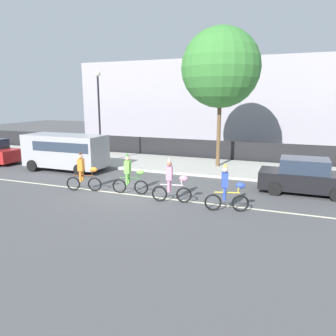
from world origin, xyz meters
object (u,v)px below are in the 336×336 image
(parade_cyclist_cobalt, at_px, (227,190))
(parked_car_black, at_px, (305,177))
(parade_cyclist_pink, at_px, (172,183))
(parked_van_grey, at_px, (66,150))
(parade_cyclist_orange, at_px, (84,174))
(street_lamp_post, at_px, (99,104))
(parade_cyclist_lime, at_px, (130,176))

(parade_cyclist_cobalt, bearing_deg, parked_car_black, 52.77)
(parade_cyclist_pink, distance_m, parked_van_grey, 8.90)
(parade_cyclist_orange, distance_m, street_lamp_post, 7.00)
(parade_cyclist_lime, height_order, parade_cyclist_cobalt, same)
(parade_cyclist_orange, relative_size, parade_cyclist_cobalt, 1.00)
(parked_van_grey, bearing_deg, street_lamp_post, 65.66)
(parked_van_grey, relative_size, parked_car_black, 1.22)
(parade_cyclist_lime, height_order, parked_van_grey, parked_van_grey)
(parade_cyclist_orange, distance_m, parked_car_black, 10.31)
(parked_van_grey, distance_m, street_lamp_post, 3.64)
(parade_cyclist_cobalt, distance_m, street_lamp_post, 11.74)
(parade_cyclist_orange, xyz_separation_m, parade_cyclist_cobalt, (6.89, -0.38, 0.00))
(parade_cyclist_pink, height_order, street_lamp_post, street_lamp_post)
(parade_cyclist_orange, distance_m, parade_cyclist_lime, 2.30)
(parked_car_black, bearing_deg, street_lamp_post, 169.61)
(parade_cyclist_lime, xyz_separation_m, parade_cyclist_pink, (2.21, -0.45, 0.00))
(parade_cyclist_lime, height_order, parked_car_black, parade_cyclist_lime)
(parade_cyclist_lime, distance_m, street_lamp_post, 7.90)
(parade_cyclist_orange, height_order, parade_cyclist_lime, same)
(parade_cyclist_orange, height_order, parade_cyclist_pink, same)
(parade_cyclist_pink, bearing_deg, parked_van_grey, 156.62)
(parade_cyclist_cobalt, xyz_separation_m, parked_car_black, (2.85, 3.75, -0.06))
(parked_van_grey, bearing_deg, parked_car_black, -0.28)
(parade_cyclist_lime, distance_m, parked_car_black, 8.05)
(parade_cyclist_lime, relative_size, parked_van_grey, 0.38)
(parade_cyclist_pink, xyz_separation_m, parked_car_black, (5.25, 3.47, -0.06))
(parade_cyclist_pink, relative_size, parked_car_black, 0.47)
(parade_cyclist_lime, bearing_deg, parked_van_grey, 152.64)
(parked_van_grey, xyz_separation_m, parked_car_black, (13.42, -0.06, -0.50))
(street_lamp_post, bearing_deg, parade_cyclist_cobalt, -32.24)
(parade_cyclist_lime, xyz_separation_m, parked_car_black, (7.46, 3.01, -0.06))
(parade_cyclist_pink, distance_m, parade_cyclist_cobalt, 2.42)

